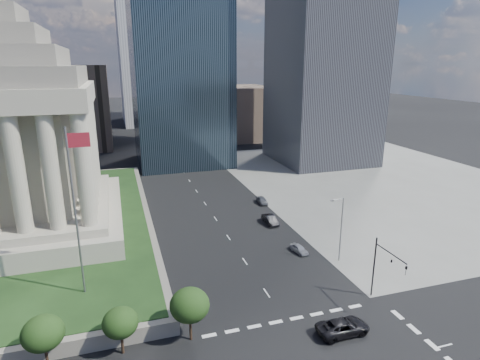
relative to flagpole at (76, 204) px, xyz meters
name	(u,v)px	position (x,y,z in m)	size (l,w,h in m)	color
ground	(174,158)	(21.83, 76.00, -13.11)	(500.00, 500.00, 0.00)	black
sidewalk_ne	(379,180)	(67.83, 36.00, -13.10)	(68.00, 90.00, 0.03)	slate
flagpole	(76,204)	(0.00, 0.00, 0.00)	(2.52, 0.24, 20.00)	slate
midrise_glass	(179,58)	(23.83, 71.00, 16.89)	(26.00, 26.00, 60.00)	black
building_filler_ne	(242,112)	(53.83, 106.00, -3.11)	(20.00, 30.00, 20.00)	brown
building_filler_nw	(74,107)	(-8.17, 106.00, 0.89)	(24.00, 30.00, 28.00)	brown
traffic_signal_ne	(384,265)	(34.33, -10.30, -7.86)	(0.30, 5.74, 8.00)	black
street_lamp_north	(340,226)	(35.16, 1.00, -7.45)	(2.13, 0.22, 10.00)	slate
pickup_truck	(343,327)	(26.85, -14.01, -12.29)	(2.73, 5.93, 1.65)	black
parked_sedan_near	(299,249)	(30.83, 5.28, -12.50)	(3.61, 1.45, 1.23)	#97999F
parked_sedan_mid	(270,220)	(30.83, 17.51, -12.32)	(4.80, 1.67, 1.58)	black
parked_sedan_far	(262,200)	(33.33, 28.38, -12.40)	(1.69, 4.20, 1.43)	slate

